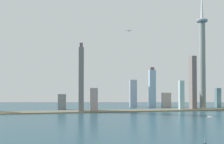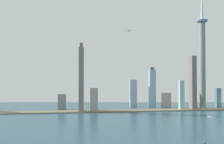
% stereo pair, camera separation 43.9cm
% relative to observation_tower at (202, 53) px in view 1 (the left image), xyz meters
% --- Properties ---
extents(waterfront_pier, '(912.98, 49.71, 2.35)m').
position_rel_observation_tower_xyz_m(waterfront_pier, '(-298.87, -32.33, -163.82)').
color(waterfront_pier, '#726C52').
rests_on(waterfront_pier, ground).
extents(observation_tower, '(33.92, 33.92, 369.41)m').
position_rel_observation_tower_xyz_m(observation_tower, '(0.00, 0.00, 0.00)').
color(observation_tower, gray).
rests_on(observation_tower, ground).
extents(skyscraper_0, '(14.13, 22.64, 154.18)m').
position_rel_observation_tower_xyz_m(skyscraper_0, '(-40.58, -19.54, -87.91)').
color(skyscraper_0, slate).
rests_on(skyscraper_0, ground).
extents(skyscraper_1, '(13.52, 25.00, 183.20)m').
position_rel_observation_tower_xyz_m(skyscraper_1, '(-362.83, -35.66, -77.14)').
color(skyscraper_1, slate).
rests_on(skyscraper_1, ground).
extents(skyscraper_2, '(14.67, 14.02, 59.78)m').
position_rel_observation_tower_xyz_m(skyscraper_2, '(56.05, 12.86, -135.10)').
color(skyscraper_2, slate).
rests_on(skyscraper_2, ground).
extents(skyscraper_4, '(13.40, 12.05, 83.08)m').
position_rel_observation_tower_xyz_m(skyscraper_4, '(-81.40, -33.02, -123.45)').
color(skyscraper_4, '#9FC5C5').
rests_on(skyscraper_4, ground).
extents(skyscraper_5, '(20.26, 20.52, 63.29)m').
position_rel_observation_tower_xyz_m(skyscraper_5, '(-328.41, -28.92, -133.35)').
color(skyscraper_5, '#A99997').
rests_on(skyscraper_5, ground).
extents(skyscraper_6, '(27.70, 12.22, 44.58)m').
position_rel_observation_tower_xyz_m(skyscraper_6, '(-93.86, 54.86, -142.71)').
color(skyscraper_6, '#B6A69B').
rests_on(skyscraper_6, ground).
extents(skyscraper_7, '(21.92, 14.89, 85.35)m').
position_rel_observation_tower_xyz_m(skyscraper_7, '(-195.70, 74.51, -122.32)').
color(skyscraper_7, '#9CABC4').
rests_on(skyscraper_7, ground).
extents(skyscraper_8, '(19.51, 19.65, 124.23)m').
position_rel_observation_tower_xyz_m(skyscraper_8, '(-138.20, 60.54, -105.27)').
color(skyscraper_8, '#8BAEC7').
rests_on(skyscraper_8, ground).
extents(skyscraper_9, '(22.80, 18.14, 44.17)m').
position_rel_observation_tower_xyz_m(skyscraper_9, '(-415.27, 34.28, -142.91)').
color(skyscraper_9, gray).
rests_on(skyscraper_9, ground).
extents(boat_5, '(10.63, 10.58, 2.90)m').
position_rel_observation_tower_xyz_m(boat_5, '(-74.39, -175.78, -163.95)').
color(boat_5, white).
rests_on(boat_5, ground).
extents(boat_6, '(6.29, 5.27, 9.97)m').
position_rel_observation_tower_xyz_m(boat_6, '(-213.64, -414.89, -163.81)').
color(boat_6, black).
rests_on(boat_6, ground).
extents(channel_buoy_0, '(1.67, 1.67, 2.83)m').
position_rel_observation_tower_xyz_m(channel_buoy_0, '(-351.20, -388.16, -163.58)').
color(channel_buoy_0, green).
rests_on(channel_buoy_0, ground).
extents(airplane, '(21.20, 23.79, 7.43)m').
position_rel_observation_tower_xyz_m(airplane, '(-226.24, -4.31, 61.06)').
color(airplane, silver).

